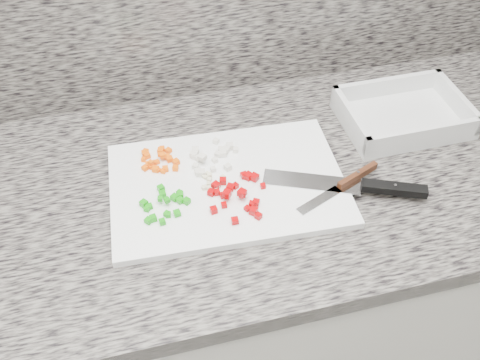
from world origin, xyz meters
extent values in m
cube|color=white|center=(0.00, 1.44, 0.43)|extent=(3.92, 0.62, 0.86)
cube|color=#6A655D|center=(0.00, 1.44, 0.88)|extent=(3.96, 0.64, 0.04)
cube|color=white|center=(0.07, 1.42, 0.91)|extent=(0.47, 0.32, 0.02)
cube|color=#FA5C05|center=(-0.06, 1.48, 0.92)|extent=(0.01, 0.01, 0.01)
cube|color=#FA5C05|center=(-0.05, 1.48, 0.92)|extent=(0.01, 0.01, 0.01)
cube|color=#FA5C05|center=(-0.03, 1.47, 0.92)|extent=(0.01, 0.01, 0.01)
cube|color=#FA5C05|center=(-0.07, 1.49, 0.92)|extent=(0.01, 0.01, 0.01)
cube|color=#FA5C05|center=(-0.07, 1.48, 0.92)|extent=(0.02, 0.02, 0.01)
cube|color=#FA5C05|center=(-0.04, 1.51, 0.92)|extent=(0.01, 0.01, 0.01)
cube|color=#FA5C05|center=(-0.05, 1.51, 0.93)|extent=(0.01, 0.01, 0.01)
cube|color=#FA5C05|center=(-0.06, 1.50, 0.92)|extent=(0.01, 0.01, 0.01)
cube|color=#FA5C05|center=(-0.08, 1.53, 0.92)|extent=(0.01, 0.01, 0.01)
cube|color=#FA5C05|center=(-0.03, 1.50, 0.92)|extent=(0.01, 0.01, 0.01)
cube|color=#FA5C05|center=(-0.08, 1.53, 0.92)|extent=(0.01, 0.01, 0.01)
cube|color=#FA5C05|center=(-0.04, 1.54, 0.92)|extent=(0.01, 0.01, 0.01)
cube|color=#FA5C05|center=(-0.05, 1.47, 0.92)|extent=(0.01, 0.01, 0.01)
cube|color=#FA5C05|center=(-0.08, 1.52, 0.92)|extent=(0.01, 0.01, 0.01)
cube|color=#FA5C05|center=(-0.05, 1.53, 0.92)|extent=(0.02, 0.02, 0.01)
cube|color=#FA5C05|center=(-0.08, 1.50, 0.92)|extent=(0.01, 0.01, 0.01)
cube|color=#FA5C05|center=(-0.02, 1.49, 0.92)|extent=(0.02, 0.02, 0.01)
cube|color=#FA5C05|center=(-0.05, 1.51, 0.93)|extent=(0.01, 0.01, 0.01)
cube|color=#FA5C05|center=(-0.06, 1.50, 0.92)|extent=(0.01, 0.01, 0.01)
cube|color=#FA5C05|center=(-0.03, 1.53, 0.92)|extent=(0.02, 0.02, 0.01)
cube|color=#FA5C05|center=(-0.08, 1.52, 0.92)|extent=(0.01, 0.01, 0.01)
cube|color=#FA5C05|center=(-0.08, 1.54, 0.92)|extent=(0.01, 0.01, 0.01)
cube|color=#FA5C05|center=(-0.07, 1.50, 0.93)|extent=(0.01, 0.01, 0.01)
cube|color=#FA5C05|center=(-0.09, 1.49, 0.92)|extent=(0.01, 0.01, 0.01)
cube|color=silver|center=(0.01, 1.47, 0.92)|extent=(0.01, 0.01, 0.01)
cube|color=silver|center=(0.02, 1.50, 0.92)|extent=(0.01, 0.01, 0.01)
cube|color=silver|center=(0.02, 1.51, 0.92)|extent=(0.02, 0.02, 0.01)
cube|color=silver|center=(0.02, 1.50, 0.92)|extent=(0.02, 0.02, 0.01)
cube|color=silver|center=(0.09, 1.51, 0.92)|extent=(0.01, 0.01, 0.01)
cube|color=silver|center=(0.09, 1.51, 0.92)|extent=(0.01, 0.01, 0.01)
cube|color=silver|center=(0.07, 1.49, 0.92)|extent=(0.02, 0.02, 0.01)
cube|color=silver|center=(0.02, 1.49, 0.92)|extent=(0.02, 0.02, 0.01)
cube|color=silver|center=(0.10, 1.50, 0.92)|extent=(0.01, 0.01, 0.01)
cube|color=silver|center=(0.08, 1.50, 0.92)|extent=(0.02, 0.02, 0.01)
cube|color=silver|center=(0.01, 1.45, 0.92)|extent=(0.02, 0.02, 0.01)
cube|color=silver|center=(0.04, 1.45, 0.92)|extent=(0.01, 0.01, 0.01)
cube|color=silver|center=(0.06, 1.49, 0.92)|extent=(0.01, 0.01, 0.01)
cube|color=silver|center=(0.05, 1.48, 0.92)|extent=(0.01, 0.01, 0.01)
cube|color=silver|center=(0.07, 1.49, 0.92)|extent=(0.01, 0.01, 0.01)
cube|color=silver|center=(0.07, 1.50, 0.92)|extent=(0.01, 0.01, 0.01)
cube|color=silver|center=(0.07, 1.45, 0.92)|extent=(0.02, 0.02, 0.01)
cube|color=silver|center=(0.03, 1.48, 0.93)|extent=(0.02, 0.02, 0.01)
cube|color=silver|center=(0.07, 1.53, 0.92)|extent=(0.02, 0.02, 0.01)
cube|color=silver|center=(0.02, 1.45, 0.92)|extent=(0.01, 0.01, 0.01)
cube|color=#14950D|center=(-0.09, 1.39, 0.92)|extent=(0.01, 0.01, 0.01)
cube|color=#14950D|center=(-0.06, 1.36, 0.92)|extent=(0.01, 0.01, 0.01)
cube|color=#14950D|center=(-0.04, 1.40, 0.92)|extent=(0.02, 0.02, 0.01)
cube|color=#14950D|center=(-0.10, 1.35, 0.92)|extent=(0.02, 0.02, 0.01)
cube|color=#14950D|center=(-0.10, 1.40, 0.92)|extent=(0.02, 0.02, 0.01)
cube|color=#14950D|center=(-0.06, 1.39, 0.93)|extent=(0.01, 0.01, 0.01)
cube|color=#14950D|center=(-0.09, 1.38, 0.92)|extent=(0.01, 0.01, 0.01)
cube|color=#14950D|center=(-0.02, 1.38, 0.92)|extent=(0.02, 0.02, 0.01)
cube|color=#14950D|center=(-0.07, 1.39, 0.93)|extent=(0.01, 0.01, 0.01)
cube|color=#14950D|center=(-0.04, 1.36, 0.92)|extent=(0.01, 0.01, 0.01)
cube|color=#14950D|center=(-0.07, 1.34, 0.92)|extent=(0.01, 0.01, 0.01)
cube|color=#14950D|center=(-0.03, 1.39, 0.92)|extent=(0.02, 0.02, 0.01)
cube|color=#14950D|center=(-0.09, 1.36, 0.92)|extent=(0.01, 0.01, 0.01)
cube|color=#14950D|center=(-0.03, 1.40, 0.92)|extent=(0.01, 0.01, 0.01)
cube|color=#14950D|center=(-0.06, 1.36, 0.92)|extent=(0.01, 0.01, 0.01)
cube|color=#14950D|center=(-0.06, 1.43, 0.92)|extent=(0.02, 0.02, 0.01)
cube|color=#14950D|center=(-0.10, 1.40, 0.92)|extent=(0.01, 0.01, 0.01)
cube|color=#14950D|center=(-0.06, 1.41, 0.92)|extent=(0.01, 0.01, 0.01)
cube|color=#14950D|center=(-0.03, 1.41, 0.92)|extent=(0.01, 0.01, 0.01)
cube|color=#A70205|center=(0.11, 1.42, 0.92)|extent=(0.02, 0.02, 0.01)
cube|color=#A70205|center=(0.06, 1.42, 0.92)|extent=(0.02, 0.02, 0.01)
cube|color=#A70205|center=(0.13, 1.39, 0.92)|extent=(0.01, 0.01, 0.01)
cube|color=#A70205|center=(0.07, 1.40, 0.92)|extent=(0.02, 0.02, 0.01)
cube|color=#A70205|center=(0.10, 1.35, 0.92)|extent=(0.02, 0.02, 0.01)
cube|color=#A70205|center=(0.10, 1.32, 0.92)|extent=(0.02, 0.02, 0.01)
cube|color=#A70205|center=(0.09, 1.33, 0.92)|extent=(0.02, 0.02, 0.01)
cube|color=#A70205|center=(0.05, 1.37, 0.93)|extent=(0.02, 0.02, 0.01)
cube|color=#A70205|center=(0.08, 1.40, 0.92)|extent=(0.01, 0.01, 0.01)
cube|color=#A70205|center=(0.04, 1.41, 0.92)|extent=(0.02, 0.02, 0.01)
cube|color=#A70205|center=(0.08, 1.37, 0.93)|extent=(0.02, 0.02, 0.01)
cube|color=#A70205|center=(0.10, 1.42, 0.92)|extent=(0.01, 0.01, 0.01)
cube|color=#A70205|center=(0.05, 1.38, 0.92)|extent=(0.01, 0.01, 0.01)
cube|color=#A70205|center=(0.03, 1.39, 0.92)|extent=(0.02, 0.02, 0.01)
cube|color=#A70205|center=(0.08, 1.34, 0.92)|extent=(0.01, 0.01, 0.01)
cube|color=#A70205|center=(0.04, 1.39, 0.92)|extent=(0.01, 0.01, 0.01)
cube|color=#A70205|center=(0.04, 1.36, 0.92)|extent=(0.01, 0.01, 0.01)
cube|color=#A70205|center=(0.11, 1.42, 0.92)|extent=(0.02, 0.02, 0.01)
cube|color=#A70205|center=(0.05, 1.31, 0.92)|extent=(0.01, 0.01, 0.01)
cube|color=#A70205|center=(0.09, 1.35, 0.92)|extent=(0.01, 0.01, 0.01)
cube|color=#A70205|center=(0.12, 1.41, 0.92)|extent=(0.02, 0.02, 0.01)
cube|color=#A70205|center=(0.02, 1.35, 0.92)|extent=(0.01, 0.01, 0.01)
cube|color=#A70205|center=(0.08, 1.37, 0.93)|extent=(0.02, 0.02, 0.01)
cube|color=#A70205|center=(0.06, 1.39, 0.92)|extent=(0.01, 0.01, 0.01)
cube|color=beige|center=(0.05, 1.41, 0.92)|extent=(0.01, 0.01, 0.01)
cube|color=beige|center=(0.06, 1.43, 0.92)|extent=(0.01, 0.01, 0.01)
cube|color=beige|center=(0.03, 1.43, 0.92)|extent=(0.01, 0.01, 0.01)
cube|color=beige|center=(0.03, 1.44, 0.92)|extent=(0.01, 0.01, 0.01)
cube|color=beige|center=(0.03, 1.41, 0.92)|extent=(0.01, 0.01, 0.01)
cube|color=beige|center=(0.02, 1.41, 0.92)|extent=(0.01, 0.01, 0.01)
cube|color=beige|center=(0.02, 1.41, 0.92)|extent=(0.01, 0.01, 0.00)
cube|color=beige|center=(0.02, 1.44, 0.92)|extent=(0.01, 0.01, 0.01)
cube|color=beige|center=(0.03, 1.42, 0.92)|extent=(0.01, 0.01, 0.01)
cube|color=beige|center=(0.04, 1.39, 0.92)|extent=(0.01, 0.01, 0.01)
cube|color=beige|center=(0.02, 1.45, 0.92)|extent=(0.01, 0.01, 0.01)
cube|color=beige|center=(0.03, 1.45, 0.92)|extent=(0.01, 0.01, 0.01)
cube|color=beige|center=(0.03, 1.44, 0.92)|extent=(0.01, 0.01, 0.00)
cube|color=silver|center=(0.22, 1.38, 0.92)|extent=(0.19, 0.11, 0.00)
cube|color=black|center=(0.37, 1.32, 0.92)|extent=(0.12, 0.07, 0.02)
cylinder|color=silver|center=(0.37, 1.32, 0.93)|extent=(0.01, 0.01, 0.00)
cube|color=silver|center=(0.22, 1.33, 0.92)|extent=(0.10, 0.06, 0.00)
cube|color=#482212|center=(0.31, 1.36, 0.92)|extent=(0.10, 0.05, 0.02)
cylinder|color=silver|center=(0.31, 1.36, 0.93)|extent=(0.01, 0.01, 0.00)
cube|color=silver|center=(0.48, 1.52, 0.91)|extent=(0.27, 0.19, 0.01)
cube|color=silver|center=(0.48, 1.61, 0.93)|extent=(0.26, 0.01, 0.04)
cube|color=silver|center=(0.48, 1.43, 0.93)|extent=(0.26, 0.01, 0.04)
cube|color=silver|center=(0.61, 1.52, 0.93)|extent=(0.01, 0.19, 0.04)
cube|color=silver|center=(0.36, 1.52, 0.93)|extent=(0.01, 0.19, 0.04)
camera|label=1|loc=(-0.09, 0.72, 1.66)|focal=40.00mm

